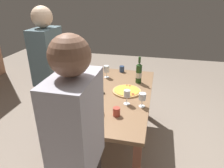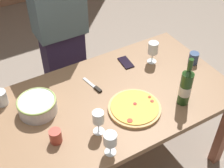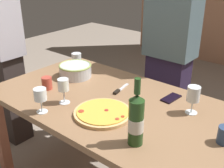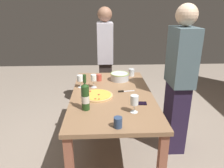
# 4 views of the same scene
# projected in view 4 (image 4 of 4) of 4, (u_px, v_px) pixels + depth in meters

# --- Properties ---
(ground_plane) EXTENTS (8.00, 8.00, 0.00)m
(ground_plane) POSITION_uv_depth(u_px,v_px,m) (112.00, 149.00, 2.66)
(ground_plane) COLOR gray
(dining_table) EXTENTS (1.60, 0.90, 0.75)m
(dining_table) POSITION_uv_depth(u_px,v_px,m) (112.00, 101.00, 2.44)
(dining_table) COLOR #8D6747
(dining_table) RESTS_ON ground
(pizza) EXTENTS (0.34, 0.34, 0.03)m
(pizza) POSITION_uv_depth(u_px,v_px,m) (97.00, 95.00, 2.33)
(pizza) COLOR #E1AF70
(pizza) RESTS_ON dining_table
(serving_bowl) EXTENTS (0.24, 0.24, 0.10)m
(serving_bowl) POSITION_uv_depth(u_px,v_px,m) (120.00, 76.00, 2.83)
(serving_bowl) COLOR silver
(serving_bowl) RESTS_ON dining_table
(wine_bottle) EXTENTS (0.08, 0.08, 0.35)m
(wine_bottle) POSITION_uv_depth(u_px,v_px,m) (85.00, 96.00, 2.00)
(wine_bottle) COLOR #22451C
(wine_bottle) RESTS_ON dining_table
(wine_glass_near_pizza) EXTENTS (0.07, 0.07, 0.15)m
(wine_glass_near_pizza) POSITION_uv_depth(u_px,v_px,m) (80.00, 79.00, 2.56)
(wine_glass_near_pizza) COLOR white
(wine_glass_near_pizza) RESTS_ON dining_table
(wine_glass_by_bottle) EXTENTS (0.07, 0.07, 0.17)m
(wine_glass_by_bottle) POSITION_uv_depth(u_px,v_px,m) (134.00, 101.00, 1.95)
(wine_glass_by_bottle) COLOR white
(wine_glass_by_bottle) RESTS_ON dining_table
(wine_glass_far_left) EXTENTS (0.07, 0.07, 0.16)m
(wine_glass_far_left) POSITION_uv_depth(u_px,v_px,m) (94.00, 78.00, 2.56)
(wine_glass_far_left) COLOR white
(wine_glass_far_left) RESTS_ON dining_table
(cup_amber) EXTENTS (0.08, 0.08, 0.10)m
(cup_amber) POSITION_uv_depth(u_px,v_px,m) (131.00, 72.00, 3.00)
(cup_amber) COLOR white
(cup_amber) RESTS_ON dining_table
(cup_ceramic) EXTENTS (0.07, 0.07, 0.09)m
(cup_ceramic) POSITION_uv_depth(u_px,v_px,m) (118.00, 122.00, 1.73)
(cup_ceramic) COLOR navy
(cup_ceramic) RESTS_ON dining_table
(cup_spare) EXTENTS (0.07, 0.07, 0.09)m
(cup_spare) POSITION_uv_depth(u_px,v_px,m) (99.00, 78.00, 2.81)
(cup_spare) COLOR #B94537
(cup_spare) RESTS_ON dining_table
(cell_phone) EXTENTS (0.08, 0.15, 0.01)m
(cell_phone) POSITION_uv_depth(u_px,v_px,m) (139.00, 103.00, 2.16)
(cell_phone) COLOR black
(cell_phone) RESTS_ON dining_table
(pizza_knife) EXTENTS (0.06, 0.19, 0.02)m
(pizza_knife) POSITION_uv_depth(u_px,v_px,m) (124.00, 91.00, 2.46)
(pizza_knife) COLOR silver
(pizza_knife) RESTS_ON dining_table
(person_host) EXTENTS (0.39, 0.24, 1.67)m
(person_host) POSITION_uv_depth(u_px,v_px,m) (105.00, 60.00, 3.47)
(person_host) COLOR #312826
(person_host) RESTS_ON ground
(person_guest_left) EXTENTS (0.39, 0.24, 1.71)m
(person_guest_left) POSITION_uv_depth(u_px,v_px,m) (179.00, 81.00, 2.42)
(person_guest_left) COLOR #271C36
(person_guest_left) RESTS_ON ground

